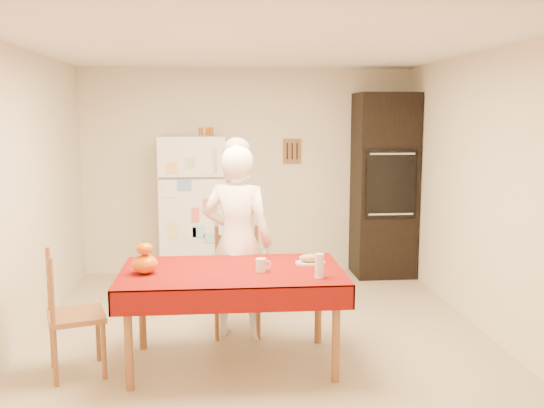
{
  "coord_description": "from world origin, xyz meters",
  "views": [
    {
      "loc": [
        -0.36,
        -5.17,
        1.94
      ],
      "look_at": [
        0.12,
        0.2,
        1.14
      ],
      "focal_mm": 40.0,
      "sensor_mm": 36.0,
      "label": 1
    }
  ],
  "objects": [
    {
      "name": "seated_woman",
      "position": [
        -0.2,
        -0.02,
        0.85
      ],
      "size": [
        0.72,
        0.58,
        1.69
      ],
      "primitive_type": "imported",
      "rotation": [
        0.0,
        0.0,
        2.81
      ],
      "color": "white",
      "rests_on": "floor"
    },
    {
      "name": "pumpkin_upper",
      "position": [
        -0.92,
        -0.69,
        0.95
      ],
      "size": [
        0.12,
        0.12,
        0.09
      ],
      "primitive_type": "ellipsoid",
      "color": "#D44A04",
      "rests_on": "pumpkin_lower"
    },
    {
      "name": "chair_left",
      "position": [
        -1.49,
        -0.72,
        0.51
      ],
      "size": [
        0.51,
        0.52,
        0.95
      ],
      "rotation": [
        0.0,
        0.0,
        1.87
      ],
      "color": "brown",
      "rests_on": "floor"
    },
    {
      "name": "spice_jar_mid",
      "position": [
        -0.47,
        1.93,
        1.75
      ],
      "size": [
        0.05,
        0.05,
        0.1
      ],
      "primitive_type": "cylinder",
      "color": "#91541A",
      "rests_on": "refrigerator"
    },
    {
      "name": "floor",
      "position": [
        0.0,
        0.0,
        0.0
      ],
      "size": [
        4.5,
        4.5,
        0.0
      ],
      "primitive_type": "plane",
      "color": "tan",
      "rests_on": "ground"
    },
    {
      "name": "wine_glass",
      "position": [
        0.37,
        -0.92,
        0.85
      ],
      "size": [
        0.07,
        0.07,
        0.18
      ],
      "primitive_type": "cylinder",
      "color": "silver",
      "rests_on": "dining_table"
    },
    {
      "name": "spice_jar_left",
      "position": [
        -0.55,
        1.93,
        1.75
      ],
      "size": [
        0.05,
        0.05,
        0.1
      ],
      "primitive_type": "cylinder",
      "color": "#97551B",
      "rests_on": "refrigerator"
    },
    {
      "name": "pumpkin_lower",
      "position": [
        -0.92,
        -0.69,
        0.83
      ],
      "size": [
        0.19,
        0.19,
        0.14
      ],
      "primitive_type": "ellipsoid",
      "color": "#CF4F04",
      "rests_on": "dining_table"
    },
    {
      "name": "bread_loaf",
      "position": [
        0.36,
        -0.52,
        0.81
      ],
      "size": [
        0.18,
        0.1,
        0.06
      ],
      "primitive_type": "ellipsoid",
      "color": "#A58251",
      "rests_on": "bread_plate"
    },
    {
      "name": "bread_plate",
      "position": [
        0.36,
        -0.52,
        0.77
      ],
      "size": [
        0.24,
        0.24,
        0.02
      ],
      "primitive_type": "cylinder",
      "color": "silver",
      "rests_on": "dining_table"
    },
    {
      "name": "room_shell",
      "position": [
        0.0,
        0.0,
        1.62
      ],
      "size": [
        4.02,
        4.52,
        2.51
      ],
      "color": "beige",
      "rests_on": "ground"
    },
    {
      "name": "refrigerator",
      "position": [
        -0.65,
        1.88,
        0.85
      ],
      "size": [
        0.75,
        0.74,
        1.7
      ],
      "color": "white",
      "rests_on": "floor"
    },
    {
      "name": "spice_jar_right",
      "position": [
        -0.43,
        1.93,
        1.75
      ],
      "size": [
        0.05,
        0.05,
        0.1
      ],
      "primitive_type": "cylinder",
      "color": "#97491B",
      "rests_on": "refrigerator"
    },
    {
      "name": "dining_table",
      "position": [
        -0.26,
        -0.64,
        0.69
      ],
      "size": [
        1.7,
        1.0,
        0.76
      ],
      "color": "brown",
      "rests_on": "floor"
    },
    {
      "name": "coffee_mug",
      "position": [
        -0.05,
        -0.71,
        0.81
      ],
      "size": [
        0.08,
        0.08,
        0.1
      ],
      "primitive_type": "cylinder",
      "color": "silver",
      "rests_on": "dining_table"
    },
    {
      "name": "oven_cabinet",
      "position": [
        1.63,
        1.93,
        1.1
      ],
      "size": [
        0.7,
        0.62,
        2.2
      ],
      "color": "black",
      "rests_on": "floor"
    },
    {
      "name": "chair_far",
      "position": [
        -0.2,
        0.1,
        0.51
      ],
      "size": [
        0.43,
        0.41,
        0.95
      ],
      "rotation": [
        0.0,
        0.0,
        -0.02
      ],
      "color": "brown",
      "rests_on": "floor"
    }
  ]
}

